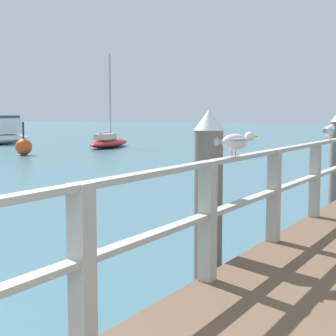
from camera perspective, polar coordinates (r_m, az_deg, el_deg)
name	(u,v)px	position (r m, az deg, el deg)	size (l,w,h in m)	color
dock_piling_near	(208,203)	(5.13, 4.41, -3.84)	(0.29, 0.29, 1.84)	#6B6056
seagull_foreground	(235,141)	(4.69, 7.37, 2.91)	(0.25, 0.45, 0.21)	white
seagull_background	(329,130)	(7.71, 17.15, 3.93)	(0.18, 0.48, 0.21)	white
boat_0	(109,142)	(27.13, -6.49, 2.88)	(2.29, 4.29, 4.78)	red
channel_buoy	(24,147)	(22.90, -15.46, 2.26)	(0.70, 0.70, 1.40)	#E54C19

